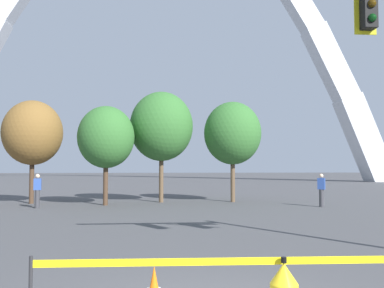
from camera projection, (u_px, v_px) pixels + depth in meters
The scene contains 8 objects.
caution_tape_barrier at pixel (273, 284), 4.54m from camera, with size 5.13×0.20×1.02m.
monument_arch at pixel (161, 43), 51.97m from camera, with size 58.29×2.93×38.26m.
tree_far_left at pixel (33, 133), 22.34m from camera, with size 3.09×3.09×5.42m.
tree_left_mid at pixel (106, 137), 21.38m from camera, with size 2.85×2.85×4.98m.
tree_center_left at pixel (161, 127), 23.14m from camera, with size 3.43×3.43×6.01m.
tree_center_right at pixel (233, 133), 23.38m from camera, with size 3.14×3.14×5.50m.
pedestrian_walking_left at pixel (37, 191), 19.79m from camera, with size 0.37×0.26×1.59m.
pedestrian_standing_center at pixel (321, 190), 20.38m from camera, with size 0.39×0.35×1.59m.
Camera 1 is at (-0.72, -5.43, 1.95)m, focal length 39.76 mm.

